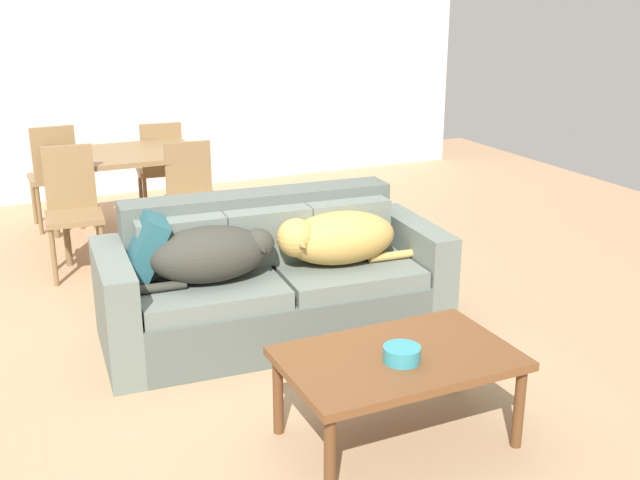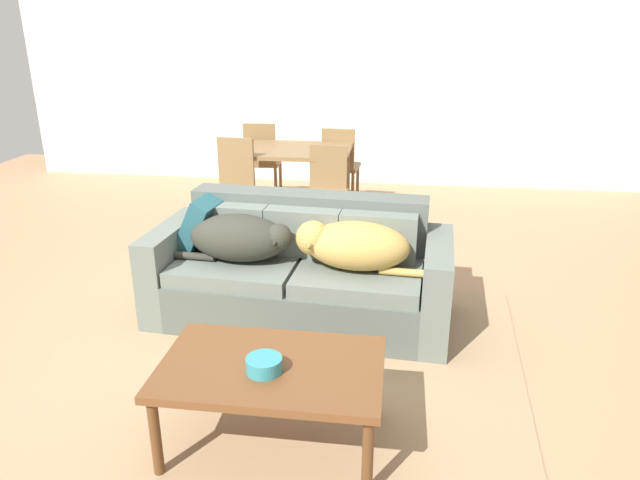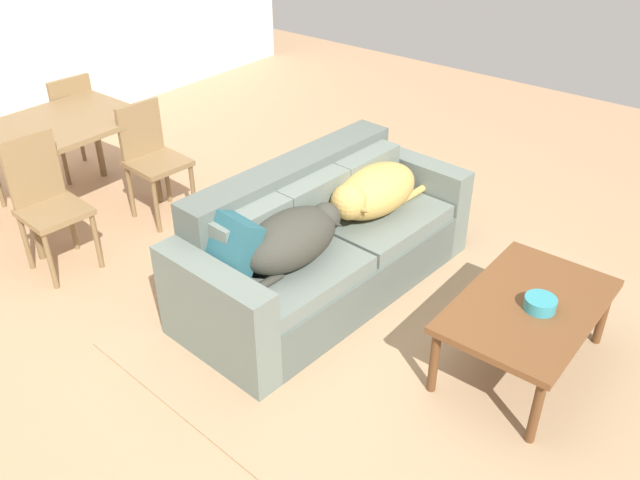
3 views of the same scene
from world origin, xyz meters
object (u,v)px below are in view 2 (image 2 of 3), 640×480
object	(u,v)px
throw_pillow_by_left_arm	(201,223)
dining_chair_near_left	(233,183)
bowl_on_coffee_table	(264,365)
dog_on_right_cushion	(352,245)
dog_on_left_cushion	(241,238)
dining_chair_near_right	(326,188)
dining_chair_far_left	(262,158)
couch	(301,272)
coffee_table	(272,373)
dining_chair_far_right	(340,163)
dining_table	(293,156)

from	to	relation	value
throw_pillow_by_left_arm	dining_chair_near_left	world-z (taller)	dining_chair_near_left
bowl_on_coffee_table	dining_chair_near_left	size ratio (longest dim) A/B	0.18
dog_on_right_cushion	throw_pillow_by_left_arm	xyz separation A→B (m)	(-1.10, 0.24, 0.02)
dog_on_left_cushion	dog_on_right_cushion	bearing A→B (deg)	0.91
throw_pillow_by_left_arm	dining_chair_near_right	world-z (taller)	dining_chair_near_right
dog_on_right_cushion	dining_chair_far_left	world-z (taller)	dining_chair_far_left
couch	dining_chair_near_right	bearing A→B (deg)	94.94
coffee_table	couch	bearing A→B (deg)	93.61
coffee_table	throw_pillow_by_left_arm	bearing A→B (deg)	119.42
dog_on_right_cushion	dining_chair_near_left	bearing A→B (deg)	130.48
dog_on_right_cushion	dining_chair_far_right	bearing A→B (deg)	101.31
throw_pillow_by_left_arm	coffee_table	distance (m)	1.69
throw_pillow_by_left_arm	dining_chair_near_right	bearing A→B (deg)	64.95
dog_on_right_cushion	throw_pillow_by_left_arm	size ratio (longest dim) A/B	2.16
bowl_on_coffee_table	dining_chair_near_right	bearing A→B (deg)	91.86
dog_on_right_cushion	dining_chair_far_right	size ratio (longest dim) A/B	0.97
throw_pillow_by_left_arm	dining_chair_far_left	xyz separation A→B (m)	(-0.19, 2.67, -0.11)
throw_pillow_by_left_arm	coffee_table	bearing A→B (deg)	-60.58
coffee_table	dining_table	bearing A→B (deg)	98.57
dog_on_right_cushion	bowl_on_coffee_table	xyz separation A→B (m)	(-0.29, -1.29, -0.12)
coffee_table	dining_chair_near_left	distance (m)	3.13
bowl_on_coffee_table	dining_table	world-z (taller)	dining_table
dining_chair_near_left	dining_chair_near_right	xyz separation A→B (m)	(0.90, 0.02, -0.01)
dining_table	dining_chair_far_left	xyz separation A→B (m)	(-0.48, 0.63, -0.17)
couch	dining_table	distance (m)	2.22
coffee_table	dining_chair_near_left	bearing A→B (deg)	108.98
dog_on_left_cushion	bowl_on_coffee_table	distance (m)	1.41
throw_pillow_by_left_arm	dining_chair_near_left	size ratio (longest dim) A/B	0.43
dining_chair_far_left	dining_chair_near_right	bearing A→B (deg)	125.29
dining_chair_near_left	dining_chair_far_right	distance (m)	1.44
dog_on_right_cushion	dining_chair_near_right	xyz separation A→B (m)	(-0.39, 1.75, -0.10)
coffee_table	dining_table	xyz separation A→B (m)	(-0.53, 3.51, 0.28)
dining_chair_near_left	dining_chair_near_right	world-z (taller)	dining_chair_near_left
dog_on_left_cushion	bowl_on_coffee_table	xyz separation A→B (m)	(0.46, -1.32, -0.12)
bowl_on_coffee_table	throw_pillow_by_left_arm	bearing A→B (deg)	117.87
dining_chair_near_right	bowl_on_coffee_table	bearing A→B (deg)	-83.56
throw_pillow_by_left_arm	dining_chair_far_left	distance (m)	2.68
dog_on_left_cushion	dining_chair_far_left	xyz separation A→B (m)	(-0.53, 2.87, -0.09)
bowl_on_coffee_table	dining_chair_far_right	bearing A→B (deg)	91.11
coffee_table	dining_table	world-z (taller)	dining_table
bowl_on_coffee_table	dining_chair_far_right	distance (m)	4.12
dining_chair_near_left	dining_chair_far_right	size ratio (longest dim) A/B	1.05
dog_on_right_cushion	dining_chair_far_left	bearing A→B (deg)	117.62
coffee_table	dining_chair_near_left	size ratio (longest dim) A/B	1.13
coffee_table	dog_on_right_cushion	bearing A→B (deg)	77.40
couch	throw_pillow_by_left_arm	distance (m)	0.80
dog_on_right_cushion	dining_chair_near_left	size ratio (longest dim) A/B	0.92
dog_on_left_cushion	dining_table	bearing A→B (deg)	95.06
couch	coffee_table	size ratio (longest dim) A/B	1.98
throw_pillow_by_left_arm	dining_table	bearing A→B (deg)	81.75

